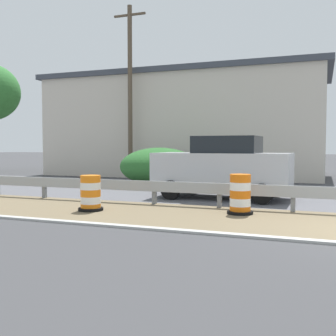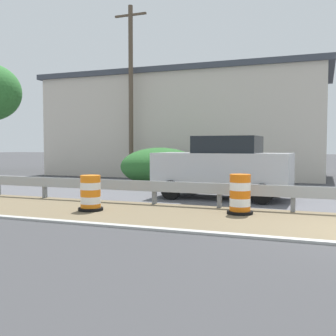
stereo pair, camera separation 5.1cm
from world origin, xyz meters
name	(u,v)px [view 1 (the left image)]	position (x,y,z in m)	size (l,w,h in m)	color
guardrail_median	(334,194)	(2.22, 0.72, 0.52)	(0.18, 48.86, 0.71)	#999EA3
traffic_barrel_nearest	(240,196)	(1.38, 3.00, 0.47)	(0.68, 0.68, 1.04)	orange
traffic_barrel_close	(91,195)	(0.47, 6.95, 0.44)	(0.69, 0.69, 0.97)	orange
car_trailing_far_lane	(223,167)	(4.30, 4.14, 1.05)	(2.22, 4.55, 2.10)	silver
roadside_shop_near	(188,126)	(15.00, 8.84, 3.02)	(7.97, 16.57, 6.01)	beige
utility_pole_near	(130,90)	(10.58, 10.66, 4.74)	(0.24, 1.80, 9.17)	brown
bush_roadside	(159,166)	(7.87, 7.90, 0.85)	(3.54, 3.54, 1.70)	#286028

